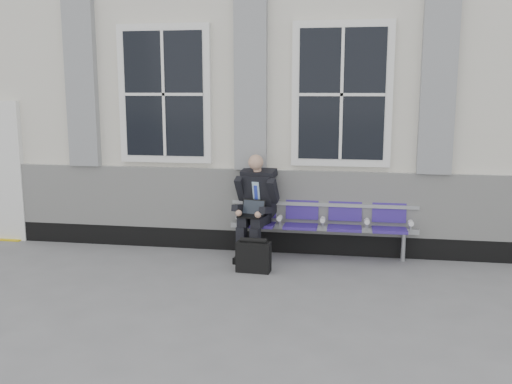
# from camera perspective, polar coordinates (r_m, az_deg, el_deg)

# --- Properties ---
(ground) EXTENTS (70.00, 70.00, 0.00)m
(ground) POSITION_cam_1_polar(r_m,az_deg,el_deg) (6.87, 4.85, -9.54)
(ground) COLOR slate
(ground) RESTS_ON ground
(station_building) EXTENTS (14.40, 4.40, 4.49)m
(station_building) POSITION_cam_1_polar(r_m,az_deg,el_deg) (9.94, 6.66, 9.61)
(station_building) COLOR silver
(station_building) RESTS_ON ground
(bench) EXTENTS (2.60, 0.47, 0.91)m
(bench) POSITION_cam_1_polar(r_m,az_deg,el_deg) (7.98, 6.72, -2.64)
(bench) COLOR #9EA0A3
(bench) RESTS_ON ground
(businessman) EXTENTS (0.62, 0.84, 1.44)m
(businessman) POSITION_cam_1_polar(r_m,az_deg,el_deg) (7.90, 0.00, -1.03)
(businessman) COLOR black
(businessman) RESTS_ON ground
(briefcase) EXTENTS (0.45, 0.21, 0.45)m
(briefcase) POSITION_cam_1_polar(r_m,az_deg,el_deg) (7.37, -0.25, -6.44)
(briefcase) COLOR black
(briefcase) RESTS_ON ground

